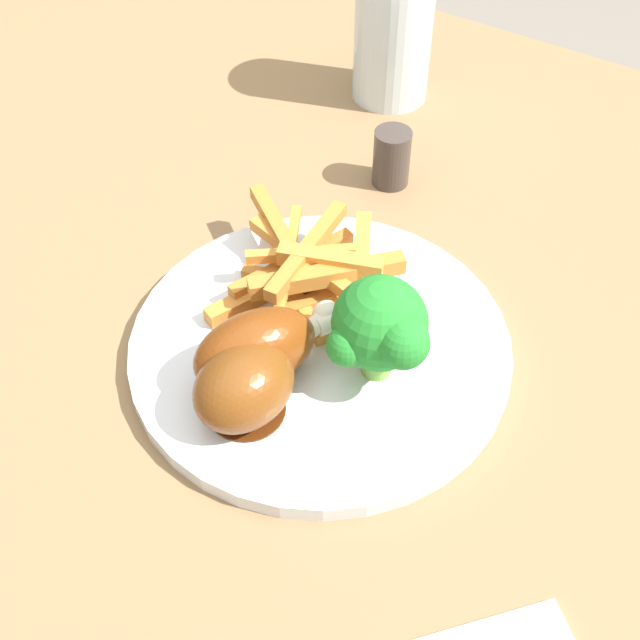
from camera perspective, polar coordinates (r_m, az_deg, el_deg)
The scene contains 8 objects.
dining_table at distance 0.68m, azimuth -2.67°, elevation -3.29°, with size 1.11×0.85×0.72m.
dinner_plate at distance 0.55m, azimuth 0.00°, elevation -1.82°, with size 0.25×0.25×0.01m, color silver.
broccoli_floret_front at distance 0.50m, azimuth 4.11°, elevation -0.51°, with size 0.07×0.07×0.07m.
carrot_fries_pile at distance 0.57m, azimuth -1.01°, elevation 3.48°, with size 0.14×0.13×0.04m.
chicken_drumstick_near at distance 0.51m, azimuth -4.07°, elevation -1.91°, with size 0.09×0.12×0.05m.
chicken_drumstick_far at distance 0.50m, azimuth -4.85°, elevation -4.21°, with size 0.06×0.12×0.05m.
water_glass at distance 0.76m, azimuth 5.05°, elevation 19.49°, with size 0.07×0.07×0.14m, color silver.
pepper_shaker at distance 0.68m, azimuth 4.92°, elevation 11.00°, with size 0.03×0.03×0.05m, color #423833.
Camera 1 is at (0.26, -0.34, 1.15)m, focal length 46.81 mm.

